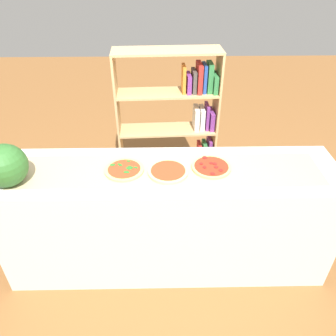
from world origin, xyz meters
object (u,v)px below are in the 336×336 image
at_px(pizza_spinach_0, 124,170).
at_px(bookshelf, 181,131).
at_px(pizza_plain_1, 168,171).
at_px(pizza_pepperoni_2, 211,167).
at_px(watermelon, 5,166).

xyz_separation_m(pizza_spinach_0, bookshelf, (0.46, 0.95, -0.21)).
xyz_separation_m(pizza_plain_1, pizza_pepperoni_2, (0.31, 0.05, -0.00)).
distance_m(watermelon, bookshelf, 1.65).
distance_m(pizza_pepperoni_2, watermelon, 1.38).
relative_size(pizza_plain_1, bookshelf, 0.19).
height_order(pizza_pepperoni_2, watermelon, watermelon).
bearing_deg(pizza_pepperoni_2, bookshelf, 99.87).
height_order(pizza_spinach_0, pizza_pepperoni_2, same).
height_order(pizza_spinach_0, watermelon, watermelon).
distance_m(pizza_plain_1, pizza_pepperoni_2, 0.31).
height_order(pizza_plain_1, bookshelf, bookshelf).
relative_size(pizza_spinach_0, pizza_pepperoni_2, 0.99).
xyz_separation_m(pizza_spinach_0, watermelon, (-0.75, -0.12, 0.13)).
relative_size(pizza_spinach_0, watermelon, 0.97).
xyz_separation_m(watermelon, bookshelf, (1.21, 1.07, -0.34)).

